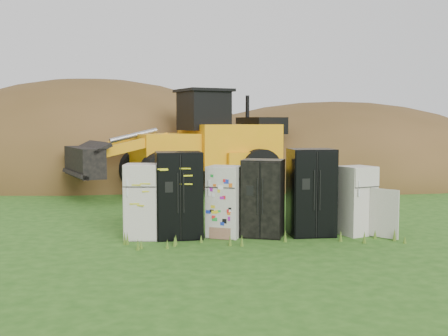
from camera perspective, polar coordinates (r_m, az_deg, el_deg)
The scene contains 10 objects.
ground at distance 12.69m, azimuth 2.61°, elevation -6.94°, with size 120.00×120.00×0.00m, color #245015.
fridge_leftmost at distance 12.45m, azimuth -8.32°, elevation -3.37°, with size 0.73×0.70×1.65m, color silver, non-canonical shape.
fridge_black_side at distance 12.41m, azimuth -4.61°, elevation -2.75°, with size 0.99×0.79×1.91m, color black, non-canonical shape.
fridge_sticker at distance 12.52m, azimuth 0.08°, elevation -3.41°, with size 0.71×0.65×1.58m, color silver, non-canonical shape.
fridge_dark_mid at distance 12.56m, azimuth 3.98°, elevation -3.07°, with size 0.88×0.72×1.73m, color black, non-canonical shape.
fridge_black_right at distance 12.80m, azimuth 8.85°, elevation -2.44°, with size 0.98×0.82×1.96m, color black, non-canonical shape.
fridge_open_door at distance 13.10m, azimuth 13.31°, elevation -3.23°, with size 0.71×0.65×1.56m, color silver, non-canonical shape.
wheel_loader at distance 19.60m, azimuth -4.54°, elevation 2.64°, with size 7.66×3.11×3.71m, color orange, non-canonical shape.
dirt_mound_right at distance 26.22m, azimuth 11.05°, elevation -0.96°, with size 16.84×12.35×6.93m, color #463216.
dirt_mound_left at distance 26.50m, azimuth -13.24°, elevation -0.94°, with size 17.16×12.87×9.00m, color #463216.
Camera 1 is at (-1.75, -12.31, 2.57)m, focal length 45.00 mm.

